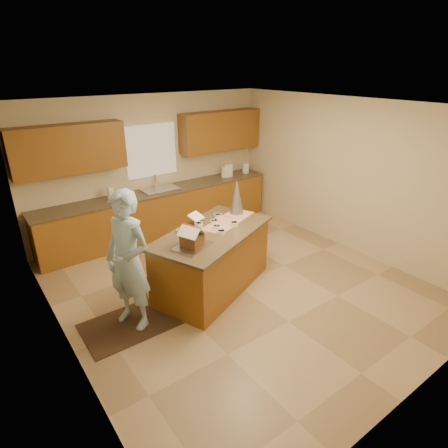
# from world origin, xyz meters

# --- Properties ---
(floor) EXTENTS (5.50, 5.50, 0.00)m
(floor) POSITION_xyz_m (0.00, 0.00, 0.00)
(floor) COLOR tan
(floor) RESTS_ON ground
(ceiling) EXTENTS (5.50, 5.50, 0.00)m
(ceiling) POSITION_xyz_m (0.00, 0.00, 2.70)
(ceiling) COLOR silver
(ceiling) RESTS_ON floor
(wall_back) EXTENTS (5.50, 5.50, 0.00)m
(wall_back) POSITION_xyz_m (0.00, 2.75, 1.35)
(wall_back) COLOR beige
(wall_back) RESTS_ON floor
(wall_front) EXTENTS (5.50, 5.50, 0.00)m
(wall_front) POSITION_xyz_m (0.00, -2.75, 1.35)
(wall_front) COLOR beige
(wall_front) RESTS_ON floor
(wall_left) EXTENTS (5.50, 5.50, 0.00)m
(wall_left) POSITION_xyz_m (-2.50, 0.00, 1.35)
(wall_left) COLOR beige
(wall_left) RESTS_ON floor
(wall_right) EXTENTS (5.50, 5.50, 0.00)m
(wall_right) POSITION_xyz_m (2.50, 0.00, 1.35)
(wall_right) COLOR beige
(wall_right) RESTS_ON floor
(stone_accent) EXTENTS (0.00, 2.50, 2.50)m
(stone_accent) POSITION_xyz_m (-2.48, -0.80, 1.25)
(stone_accent) COLOR gray
(stone_accent) RESTS_ON wall_left
(window_curtain) EXTENTS (1.05, 0.03, 1.00)m
(window_curtain) POSITION_xyz_m (0.00, 2.72, 1.65)
(window_curtain) COLOR white
(window_curtain) RESTS_ON wall_back
(back_counter_base) EXTENTS (4.80, 0.60, 0.88)m
(back_counter_base) POSITION_xyz_m (0.00, 2.45, 0.44)
(back_counter_base) COLOR brown
(back_counter_base) RESTS_ON floor
(back_counter_top) EXTENTS (4.85, 0.63, 0.04)m
(back_counter_top) POSITION_xyz_m (0.00, 2.45, 0.90)
(back_counter_top) COLOR brown
(back_counter_top) RESTS_ON back_counter_base
(upper_cabinet_left) EXTENTS (1.85, 0.35, 0.80)m
(upper_cabinet_left) POSITION_xyz_m (-1.55, 2.57, 1.90)
(upper_cabinet_left) COLOR brown
(upper_cabinet_left) RESTS_ON wall_back
(upper_cabinet_right) EXTENTS (1.85, 0.35, 0.80)m
(upper_cabinet_right) POSITION_xyz_m (1.55, 2.57, 1.90)
(upper_cabinet_right) COLOR brown
(upper_cabinet_right) RESTS_ON wall_back
(sink) EXTENTS (0.70, 0.45, 0.12)m
(sink) POSITION_xyz_m (0.00, 2.45, 0.89)
(sink) COLOR silver
(sink) RESTS_ON back_counter_top
(faucet) EXTENTS (0.03, 0.03, 0.28)m
(faucet) POSITION_xyz_m (0.00, 2.63, 1.06)
(faucet) COLOR silver
(faucet) RESTS_ON back_counter_top
(island_base) EXTENTS (2.08, 1.58, 0.91)m
(island_base) POSITION_xyz_m (-0.34, 0.17, 0.46)
(island_base) COLOR brown
(island_base) RESTS_ON floor
(island_top) EXTENTS (2.19, 1.68, 0.04)m
(island_top) POSITION_xyz_m (-0.34, 0.17, 0.93)
(island_top) COLOR brown
(island_top) RESTS_ON island_base
(table_runner) EXTENTS (1.10, 0.74, 0.01)m
(table_runner) POSITION_xyz_m (0.10, 0.35, 0.96)
(table_runner) COLOR #A31B0B
(table_runner) RESTS_ON island_top
(baking_tray) EXTENTS (0.58, 0.51, 0.03)m
(baking_tray) POSITION_xyz_m (-0.84, -0.10, 0.97)
(baking_tray) COLOR silver
(baking_tray) RESTS_ON island_top
(cookbook) EXTENTS (0.28, 0.25, 0.10)m
(cookbook) POSITION_xyz_m (-0.34, 0.59, 1.05)
(cookbook) COLOR white
(cookbook) RESTS_ON island_top
(tinsel_tree) EXTENTS (0.30, 0.30, 0.57)m
(tinsel_tree) POSITION_xyz_m (0.39, 0.53, 1.24)
(tinsel_tree) COLOR silver
(tinsel_tree) RESTS_ON island_top
(rug) EXTENTS (1.25, 0.82, 0.01)m
(rug) POSITION_xyz_m (-1.72, 0.08, 0.01)
(rug) COLOR black
(rug) RESTS_ON floor
(boy) EXTENTS (0.68, 0.79, 1.85)m
(boy) POSITION_xyz_m (-1.67, 0.08, 0.93)
(boy) COLOR #ADDBF6
(boy) RESTS_ON rug
(canister_a) EXTENTS (0.17, 0.17, 0.24)m
(canister_a) POSITION_xyz_m (1.59, 2.45, 1.04)
(canister_a) COLOR white
(canister_a) RESTS_ON back_counter_top
(canister_b) EXTENTS (0.19, 0.19, 0.28)m
(canister_b) POSITION_xyz_m (1.69, 2.45, 1.06)
(canister_b) COLOR white
(canister_b) RESTS_ON back_counter_top
(canister_c) EXTENTS (0.15, 0.15, 0.21)m
(canister_c) POSITION_xyz_m (2.17, 2.45, 1.03)
(canister_c) COLOR white
(canister_c) RESTS_ON back_counter_top
(paper_towel) EXTENTS (0.12, 0.12, 0.26)m
(paper_towel) POSITION_xyz_m (-0.99, 2.45, 1.05)
(paper_towel) COLOR white
(paper_towel) RESTS_ON back_counter_top
(gingerbread_house) EXTENTS (0.37, 0.38, 0.29)m
(gingerbread_house) POSITION_xyz_m (-0.84, -0.10, 1.09)
(gingerbread_house) COLOR brown
(gingerbread_house) RESTS_ON baking_tray
(candy_bowls) EXTENTS (0.90, 0.66, 0.06)m
(candy_bowls) POSITION_xyz_m (-0.28, 0.30, 0.98)
(candy_bowls) COLOR #30B6B7
(candy_bowls) RESTS_ON island_top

